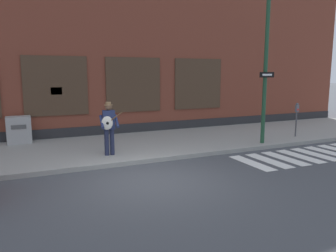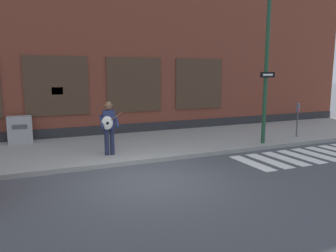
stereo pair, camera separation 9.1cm
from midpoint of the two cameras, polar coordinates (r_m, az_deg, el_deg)
The scene contains 8 objects.
ground_plane at distance 8.78m, azimuth -2.92°, elevation -9.46°, with size 160.00×160.00×0.00m, color #424449.
sidewalk at distance 12.37m, azimuth -9.42°, elevation -3.70°, with size 28.00×4.70×0.15m.
building_backdrop at distance 16.33m, azimuth -13.64°, elevation 11.76°, with size 28.00×4.06×7.23m.
crosswalk at distance 12.29m, azimuth 23.41°, elevation -4.75°, with size 5.20×1.90×0.01m.
busker at distance 10.76m, azimuth -10.03°, elevation 0.12°, with size 0.71×0.56×1.74m.
traffic_light at distance 12.08m, azimuth 19.92°, elevation 14.72°, with size 0.80×2.94×5.76m.
parking_meter at distance 14.77m, azimuth 21.82°, elevation 1.86°, with size 0.13×0.11×1.44m.
utility_box at distance 13.77m, azimuth -24.21°, elevation -0.58°, with size 0.88×0.61×1.03m.
Camera 2 is at (-2.90, -7.80, 2.80)m, focal length 35.00 mm.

